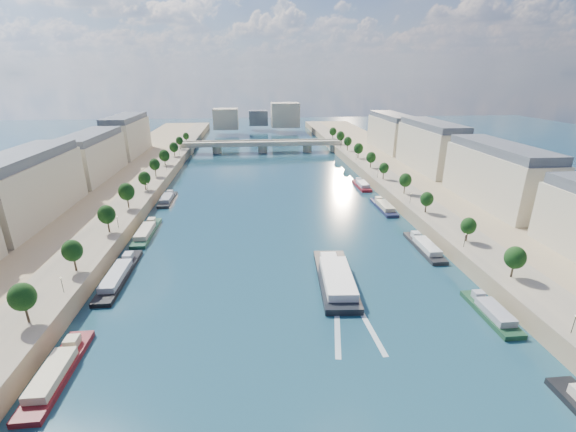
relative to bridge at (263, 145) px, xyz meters
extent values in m
plane|color=#0C2638|center=(0.00, -121.06, -5.08)|extent=(700.00, 700.00, 0.00)
cube|color=#9E8460|center=(-72.00, -121.06, -2.58)|extent=(44.00, 520.00, 5.00)
cube|color=#9E8460|center=(72.00, -121.06, -2.58)|extent=(44.00, 520.00, 5.00)
cube|color=gray|center=(-57.00, -121.06, -0.03)|extent=(14.00, 520.00, 0.10)
cube|color=gray|center=(57.00, -121.06, -0.03)|extent=(14.00, 520.00, 0.10)
cylinder|color=#382B1E|center=(-55.00, -203.06, 1.83)|extent=(0.50, 0.50, 3.82)
ellipsoid|color=black|center=(-55.00, -203.06, 5.42)|extent=(4.80, 4.80, 5.52)
cylinder|color=#382B1E|center=(-55.00, -179.06, 1.83)|extent=(0.50, 0.50, 3.82)
ellipsoid|color=black|center=(-55.00, -179.06, 5.42)|extent=(4.80, 4.80, 5.52)
cylinder|color=#382B1E|center=(-55.00, -155.06, 1.83)|extent=(0.50, 0.50, 3.82)
ellipsoid|color=black|center=(-55.00, -155.06, 5.42)|extent=(4.80, 4.80, 5.52)
cylinder|color=#382B1E|center=(-55.00, -131.06, 1.83)|extent=(0.50, 0.50, 3.82)
ellipsoid|color=black|center=(-55.00, -131.06, 5.42)|extent=(4.80, 4.80, 5.52)
cylinder|color=#382B1E|center=(-55.00, -107.06, 1.83)|extent=(0.50, 0.50, 3.82)
ellipsoid|color=black|center=(-55.00, -107.06, 5.42)|extent=(4.80, 4.80, 5.52)
cylinder|color=#382B1E|center=(-55.00, -83.06, 1.83)|extent=(0.50, 0.50, 3.82)
ellipsoid|color=black|center=(-55.00, -83.06, 5.42)|extent=(4.80, 4.80, 5.52)
cylinder|color=#382B1E|center=(-55.00, -59.06, 1.83)|extent=(0.50, 0.50, 3.82)
ellipsoid|color=black|center=(-55.00, -59.06, 5.42)|extent=(4.80, 4.80, 5.52)
cylinder|color=#382B1E|center=(-55.00, -35.06, 1.83)|extent=(0.50, 0.50, 3.82)
ellipsoid|color=black|center=(-55.00, -35.06, 5.42)|extent=(4.80, 4.80, 5.52)
cylinder|color=#382B1E|center=(-55.00, -11.06, 1.83)|extent=(0.50, 0.50, 3.82)
ellipsoid|color=black|center=(-55.00, -11.06, 5.42)|extent=(4.80, 4.80, 5.52)
cylinder|color=#382B1E|center=(-55.00, 12.94, 1.83)|extent=(0.50, 0.50, 3.82)
ellipsoid|color=black|center=(-55.00, 12.94, 5.42)|extent=(4.80, 4.80, 5.52)
cylinder|color=#382B1E|center=(55.00, -195.06, 1.83)|extent=(0.50, 0.50, 3.82)
ellipsoid|color=black|center=(55.00, -195.06, 5.42)|extent=(4.80, 4.80, 5.52)
cylinder|color=#382B1E|center=(55.00, -171.06, 1.83)|extent=(0.50, 0.50, 3.82)
ellipsoid|color=black|center=(55.00, -171.06, 5.42)|extent=(4.80, 4.80, 5.52)
cylinder|color=#382B1E|center=(55.00, -147.06, 1.83)|extent=(0.50, 0.50, 3.82)
ellipsoid|color=black|center=(55.00, -147.06, 5.42)|extent=(4.80, 4.80, 5.52)
cylinder|color=#382B1E|center=(55.00, -123.06, 1.83)|extent=(0.50, 0.50, 3.82)
ellipsoid|color=black|center=(55.00, -123.06, 5.42)|extent=(4.80, 4.80, 5.52)
cylinder|color=#382B1E|center=(55.00, -99.06, 1.83)|extent=(0.50, 0.50, 3.82)
ellipsoid|color=black|center=(55.00, -99.06, 5.42)|extent=(4.80, 4.80, 5.52)
cylinder|color=#382B1E|center=(55.00, -75.06, 1.83)|extent=(0.50, 0.50, 3.82)
ellipsoid|color=black|center=(55.00, -75.06, 5.42)|extent=(4.80, 4.80, 5.52)
cylinder|color=#382B1E|center=(55.00, -51.06, 1.83)|extent=(0.50, 0.50, 3.82)
ellipsoid|color=black|center=(55.00, -51.06, 5.42)|extent=(4.80, 4.80, 5.52)
cylinder|color=#382B1E|center=(55.00, -27.06, 1.83)|extent=(0.50, 0.50, 3.82)
ellipsoid|color=black|center=(55.00, -27.06, 5.42)|extent=(4.80, 4.80, 5.52)
cylinder|color=#382B1E|center=(55.00, -3.06, 1.83)|extent=(0.50, 0.50, 3.82)
ellipsoid|color=black|center=(55.00, -3.06, 5.42)|extent=(4.80, 4.80, 5.52)
cylinder|color=#382B1E|center=(55.00, 20.94, 1.83)|extent=(0.50, 0.50, 3.82)
ellipsoid|color=black|center=(55.00, 20.94, 5.42)|extent=(4.80, 4.80, 5.52)
cylinder|color=black|center=(-52.50, -191.06, 1.92)|extent=(0.14, 0.14, 4.00)
sphere|color=#FFE5B2|center=(-52.50, -191.06, 4.02)|extent=(0.36, 0.36, 0.36)
cylinder|color=black|center=(-52.50, -151.06, 1.92)|extent=(0.14, 0.14, 4.00)
sphere|color=#FFE5B2|center=(-52.50, -151.06, 4.02)|extent=(0.36, 0.36, 0.36)
cylinder|color=black|center=(-52.50, -111.06, 1.92)|extent=(0.14, 0.14, 4.00)
sphere|color=#FFE5B2|center=(-52.50, -111.06, 4.02)|extent=(0.36, 0.36, 0.36)
cylinder|color=black|center=(-52.50, -71.06, 1.92)|extent=(0.14, 0.14, 4.00)
sphere|color=#FFE5B2|center=(-52.50, -71.06, 4.02)|extent=(0.36, 0.36, 0.36)
cylinder|color=black|center=(-52.50, -31.06, 1.92)|extent=(0.14, 0.14, 4.00)
sphere|color=#FFE5B2|center=(-52.50, -31.06, 4.02)|extent=(0.36, 0.36, 0.36)
cylinder|color=black|center=(52.50, -216.06, 1.92)|extent=(0.14, 0.14, 4.00)
sphere|color=#FFE5B2|center=(52.50, -216.06, 4.02)|extent=(0.36, 0.36, 0.36)
cylinder|color=black|center=(52.50, -176.06, 1.92)|extent=(0.14, 0.14, 4.00)
sphere|color=#FFE5B2|center=(52.50, -176.06, 4.02)|extent=(0.36, 0.36, 0.36)
cylinder|color=black|center=(52.50, -136.06, 1.92)|extent=(0.14, 0.14, 4.00)
sphere|color=#FFE5B2|center=(52.50, -136.06, 4.02)|extent=(0.36, 0.36, 0.36)
cylinder|color=black|center=(52.50, -96.06, 1.92)|extent=(0.14, 0.14, 4.00)
sphere|color=#FFE5B2|center=(52.50, -96.06, 4.02)|extent=(0.36, 0.36, 0.36)
cylinder|color=black|center=(52.50, -56.06, 1.92)|extent=(0.14, 0.14, 4.00)
sphere|color=#FFE5B2|center=(52.50, -56.06, 4.02)|extent=(0.36, 0.36, 0.36)
cylinder|color=black|center=(52.50, -16.06, 1.92)|extent=(0.14, 0.14, 4.00)
sphere|color=#FFE5B2|center=(52.50, -16.06, 4.02)|extent=(0.36, 0.36, 0.36)
cube|color=beige|center=(-85.00, -138.06, 9.92)|extent=(16.00, 52.00, 20.00)
cube|color=#474C54|center=(-85.00, -138.06, 21.52)|extent=(14.72, 50.44, 3.20)
cube|color=beige|center=(-85.00, -80.06, 9.92)|extent=(16.00, 52.00, 20.00)
cube|color=#474C54|center=(-85.00, -80.06, 21.52)|extent=(14.72, 50.44, 3.20)
cube|color=beige|center=(-85.00, -22.06, 9.92)|extent=(16.00, 52.00, 20.00)
cube|color=#474C54|center=(-85.00, -22.06, 21.52)|extent=(14.72, 50.44, 3.20)
cube|color=beige|center=(85.00, -138.06, 9.92)|extent=(16.00, 52.00, 20.00)
cube|color=#474C54|center=(85.00, -138.06, 21.52)|extent=(14.72, 50.44, 3.20)
cube|color=beige|center=(85.00, -80.06, 9.92)|extent=(16.00, 52.00, 20.00)
cube|color=#474C54|center=(85.00, -80.06, 21.52)|extent=(14.72, 50.44, 3.20)
cube|color=beige|center=(85.00, -22.06, 9.92)|extent=(16.00, 52.00, 20.00)
cube|color=#474C54|center=(85.00, -22.06, 21.52)|extent=(14.72, 50.44, 3.20)
cube|color=beige|center=(-30.00, 88.94, 8.92)|extent=(22.00, 18.00, 18.00)
cube|color=beige|center=(25.00, 98.94, 10.92)|extent=(26.00, 20.00, 22.00)
cube|color=#474C54|center=(0.00, 113.94, 6.92)|extent=(18.00, 16.00, 14.00)
cube|color=#C1B79E|center=(0.00, 0.00, 1.12)|extent=(112.00, 11.00, 2.20)
cube|color=#C1B79E|center=(0.00, -5.00, 2.62)|extent=(112.00, 0.80, 0.90)
cube|color=#C1B79E|center=(0.00, 5.00, 2.62)|extent=(112.00, 0.80, 0.90)
cylinder|color=#C1B79E|center=(-32.00, 0.00, -2.58)|extent=(6.40, 6.40, 5.00)
cylinder|color=#C1B79E|center=(0.00, 0.00, -2.58)|extent=(6.40, 6.40, 5.00)
cylinder|color=#C1B79E|center=(32.00, 0.00, -2.58)|extent=(6.40, 6.40, 5.00)
cube|color=#C1B79E|center=(-52.00, 0.00, -2.58)|extent=(6.00, 12.00, 5.00)
cube|color=#C1B79E|center=(52.00, 0.00, -2.58)|extent=(6.00, 12.00, 5.00)
cube|color=black|center=(13.00, -183.38, -4.56)|extent=(11.33, 32.06, 2.25)
cube|color=white|center=(13.00, -185.90, -2.42)|extent=(8.89, 20.95, 2.02)
cube|color=white|center=(13.00, -173.94, -2.54)|extent=(4.77, 4.10, 1.80)
cube|color=silver|center=(9.80, -200.38, -5.06)|extent=(6.28, 25.73, 0.04)
cube|color=silver|center=(16.20, -200.38, -5.06)|extent=(2.42, 26.03, 0.04)
cube|color=maroon|center=(-45.50, -212.16, -4.78)|extent=(5.00, 23.08, 1.80)
cube|color=beige|center=(-45.50, -214.00, -3.08)|extent=(4.10, 12.69, 1.60)
cube|color=beige|center=(-45.50, -205.24, -2.98)|extent=(2.50, 2.77, 1.80)
cube|color=black|center=(-45.50, -175.48, -4.78)|extent=(5.00, 29.72, 1.80)
cube|color=#A5A9B0|center=(-45.50, -177.86, -3.08)|extent=(4.10, 16.34, 1.60)
cube|color=#A5A9B0|center=(-45.50, -166.57, -2.98)|extent=(2.50, 3.57, 1.80)
cube|color=#1D4832|center=(-45.50, -144.94, -4.78)|extent=(5.00, 25.52, 1.80)
cube|color=beige|center=(-45.50, -146.98, -3.08)|extent=(4.10, 14.03, 1.60)
cube|color=beige|center=(-45.50, -137.28, -2.98)|extent=(2.50, 3.06, 1.80)
cube|color=black|center=(-45.50, -107.66, -4.78)|extent=(5.00, 21.18, 1.80)
cube|color=gray|center=(-45.50, -109.36, -3.08)|extent=(4.10, 11.65, 1.60)
cube|color=gray|center=(-45.50, -101.31, -2.98)|extent=(2.50, 2.54, 1.80)
cube|color=#194026|center=(45.50, -202.11, -4.78)|extent=(5.00, 18.27, 1.80)
cube|color=#95959D|center=(45.50, -203.58, -3.08)|extent=(4.10, 10.05, 1.60)
cube|color=#95959D|center=(45.50, -196.63, -2.98)|extent=(2.50, 2.19, 1.80)
cube|color=black|center=(45.50, -166.08, -4.78)|extent=(5.00, 22.96, 1.80)
cube|color=silver|center=(45.50, -167.91, -3.08)|extent=(4.10, 12.63, 1.60)
cube|color=silver|center=(45.50, -159.19, -2.98)|extent=(2.50, 2.76, 1.80)
cube|color=#1C1F3D|center=(45.50, -126.81, -4.78)|extent=(5.00, 22.54, 1.80)
cube|color=beige|center=(45.50, -128.61, -3.08)|extent=(4.10, 12.40, 1.60)
cube|color=beige|center=(45.50, -120.04, -2.98)|extent=(2.50, 2.70, 1.80)
cube|color=maroon|center=(45.50, -93.92, -4.78)|extent=(5.00, 19.56, 1.80)
cube|color=#B4B8C1|center=(45.50, -95.48, -3.08)|extent=(4.10, 10.76, 1.60)
cube|color=#B4B8C1|center=(45.50, -88.05, -2.98)|extent=(2.50, 2.35, 1.80)
camera|label=1|loc=(-8.46, -272.72, 47.52)|focal=24.00mm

